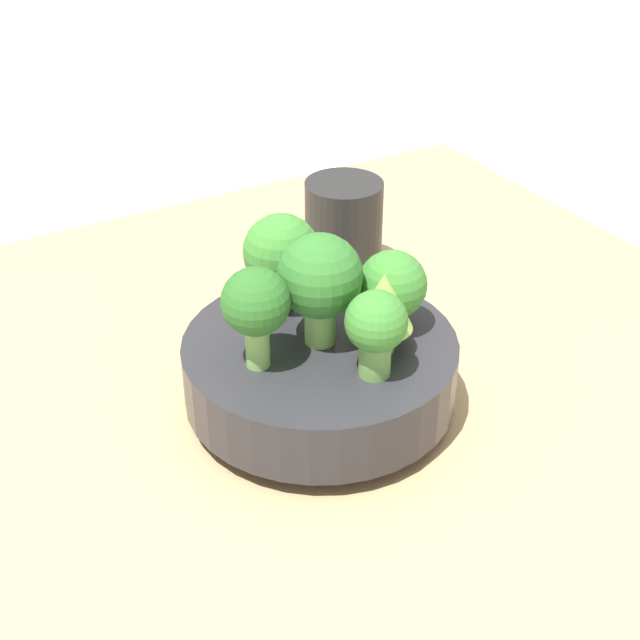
% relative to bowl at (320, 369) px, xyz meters
% --- Properties ---
extents(ground_plane, '(6.00, 6.00, 0.00)m').
position_rel_bowl_xyz_m(ground_plane, '(0.03, 0.04, -0.08)').
color(ground_plane, silver).
extents(table, '(0.83, 0.77, 0.04)m').
position_rel_bowl_xyz_m(table, '(0.03, 0.04, -0.06)').
color(table, tan).
rests_on(table, ground_plane).
extents(bowl, '(0.22, 0.22, 0.06)m').
position_rel_bowl_xyz_m(bowl, '(0.00, 0.00, 0.00)').
color(bowl, '#28282D').
rests_on(bowl, table).
extents(broccoli_floret_front, '(0.05, 0.05, 0.07)m').
position_rel_bowl_xyz_m(broccoli_floret_front, '(0.01, -0.06, 0.07)').
color(broccoli_floret_front, '#609347').
rests_on(broccoli_floret_front, bowl).
extents(romanesco_piece_near, '(0.05, 0.05, 0.07)m').
position_rel_bowl_xyz_m(romanesco_piece_near, '(0.04, -0.03, 0.07)').
color(romanesco_piece_near, '#609347').
rests_on(romanesco_piece_near, bowl).
extents(broccoli_floret_back, '(0.06, 0.06, 0.08)m').
position_rel_bowl_xyz_m(broccoli_floret_back, '(-0.00, 0.06, 0.08)').
color(broccoli_floret_back, '#7AB256').
rests_on(broccoli_floret_back, bowl).
extents(broccoli_floret_left, '(0.05, 0.05, 0.08)m').
position_rel_bowl_xyz_m(broccoli_floret_left, '(-0.06, -0.00, 0.08)').
color(broccoli_floret_left, '#7AB256').
rests_on(broccoli_floret_left, bowl).
extents(broccoli_floret_center, '(0.07, 0.07, 0.09)m').
position_rel_bowl_xyz_m(broccoli_floret_center, '(0.00, 0.00, 0.08)').
color(broccoli_floret_center, '#7AB256').
rests_on(broccoli_floret_center, bowl).
extents(broccoli_floret_right, '(0.05, 0.05, 0.07)m').
position_rel_bowl_xyz_m(broccoli_floret_right, '(0.06, -0.01, 0.07)').
color(broccoli_floret_right, '#7AB256').
rests_on(broccoli_floret_right, bowl).
extents(cup, '(0.08, 0.08, 0.10)m').
position_rel_bowl_xyz_m(cup, '(0.13, 0.18, 0.01)').
color(cup, black).
rests_on(cup, table).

